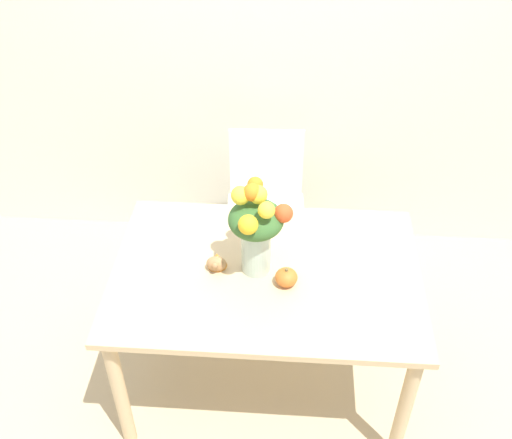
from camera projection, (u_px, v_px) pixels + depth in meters
ground_plane at (265, 376)px, 2.97m from camera, size 12.00×12.00×0.00m
wall_back at (280, 21)px, 3.00m from camera, size 8.00×0.06×2.70m
dining_table at (266, 287)px, 2.57m from camera, size 1.29×0.87×0.73m
flower_vase at (256, 227)px, 2.36m from camera, size 0.25×0.27×0.43m
pumpkin at (286, 277)px, 2.42m from camera, size 0.09×0.09×0.08m
turkey_figurine at (217, 261)px, 2.50m from camera, size 0.08×0.11×0.07m
dining_chair_near_window at (266, 207)px, 3.28m from camera, size 0.44×0.44×0.86m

